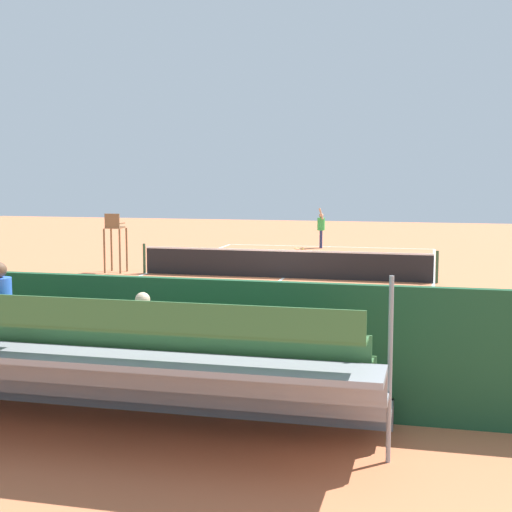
{
  "coord_description": "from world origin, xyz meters",
  "views": [
    {
      "loc": [
        -4.99,
        24.47,
        3.59
      ],
      "look_at": [
        0.0,
        4.0,
        1.2
      ],
      "focal_mm": 51.62,
      "sensor_mm": 36.0,
      "label": 1
    }
  ],
  "objects_px": {
    "umpire_chair": "(115,236)",
    "equipment_bag": "(196,384)",
    "tennis_racket": "(298,248)",
    "tennis_player": "(321,227)",
    "tennis_net": "(284,263)",
    "bleacher_stand": "(65,365)",
    "tennis_ball_near": "(303,249)",
    "courtside_bench": "(283,364)"
  },
  "relations": [
    {
      "from": "bleacher_stand",
      "to": "courtside_bench",
      "type": "relative_size",
      "value": 5.03
    },
    {
      "from": "tennis_net",
      "to": "bleacher_stand",
      "type": "distance_m",
      "value": 15.35
    },
    {
      "from": "umpire_chair",
      "to": "equipment_bag",
      "type": "bearing_deg",
      "value": 119.29
    },
    {
      "from": "bleacher_stand",
      "to": "umpire_chair",
      "type": "bearing_deg",
      "value": -67.88
    },
    {
      "from": "courtside_bench",
      "to": "tennis_ball_near",
      "type": "bearing_deg",
      "value": -80.76
    },
    {
      "from": "umpire_chair",
      "to": "equipment_bag",
      "type": "distance_m",
      "value": 15.33
    },
    {
      "from": "courtside_bench",
      "to": "tennis_ball_near",
      "type": "xyz_separation_m",
      "value": [
        3.67,
        -22.57,
        -0.53
      ]
    },
    {
      "from": "courtside_bench",
      "to": "tennis_racket",
      "type": "bearing_deg",
      "value": -80.16
    },
    {
      "from": "courtside_bench",
      "to": "bleacher_stand",
      "type": "bearing_deg",
      "value": 37.63
    },
    {
      "from": "tennis_racket",
      "to": "tennis_player",
      "type": "bearing_deg",
      "value": -150.13
    },
    {
      "from": "umpire_chair",
      "to": "tennis_racket",
      "type": "distance_m",
      "value": 11.03
    },
    {
      "from": "tennis_net",
      "to": "tennis_racket",
      "type": "distance_m",
      "value": 9.82
    },
    {
      "from": "courtside_bench",
      "to": "tennis_racket",
      "type": "height_order",
      "value": "courtside_bench"
    },
    {
      "from": "tennis_net",
      "to": "tennis_ball_near",
      "type": "height_order",
      "value": "tennis_net"
    },
    {
      "from": "umpire_chair",
      "to": "equipment_bag",
      "type": "xyz_separation_m",
      "value": [
        -7.48,
        13.33,
        -1.13
      ]
    },
    {
      "from": "tennis_net",
      "to": "equipment_bag",
      "type": "bearing_deg",
      "value": 95.46
    },
    {
      "from": "bleacher_stand",
      "to": "courtside_bench",
      "type": "xyz_separation_m",
      "value": [
        -2.69,
        -2.07,
        -0.37
      ]
    },
    {
      "from": "tennis_net",
      "to": "tennis_player",
      "type": "distance_m",
      "value": 10.32
    },
    {
      "from": "tennis_racket",
      "to": "tennis_ball_near",
      "type": "bearing_deg",
      "value": 126.61
    },
    {
      "from": "courtside_bench",
      "to": "umpire_chair",
      "type": "bearing_deg",
      "value": -56.03
    },
    {
      "from": "tennis_net",
      "to": "equipment_bag",
      "type": "height_order",
      "value": "tennis_net"
    },
    {
      "from": "courtside_bench",
      "to": "equipment_bag",
      "type": "relative_size",
      "value": 2.0
    },
    {
      "from": "umpire_chair",
      "to": "courtside_bench",
      "type": "xyz_separation_m",
      "value": [
        -8.9,
        13.21,
        -0.76
      ]
    },
    {
      "from": "tennis_net",
      "to": "umpire_chair",
      "type": "distance_m",
      "value": 6.25
    },
    {
      "from": "bleacher_stand",
      "to": "tennis_racket",
      "type": "bearing_deg",
      "value": -87.03
    },
    {
      "from": "tennis_net",
      "to": "tennis_racket",
      "type": "xyz_separation_m",
      "value": [
        1.29,
        -9.73,
        -0.49
      ]
    },
    {
      "from": "umpire_chair",
      "to": "tennis_player",
      "type": "height_order",
      "value": "umpire_chair"
    },
    {
      "from": "tennis_player",
      "to": "equipment_bag",
      "type": "bearing_deg",
      "value": 93.78
    },
    {
      "from": "tennis_player",
      "to": "tennis_racket",
      "type": "xyz_separation_m",
      "value": [
        1.01,
        0.58,
        -1.0
      ]
    },
    {
      "from": "tennis_net",
      "to": "courtside_bench",
      "type": "relative_size",
      "value": 5.72
    },
    {
      "from": "umpire_chair",
      "to": "tennis_racket",
      "type": "xyz_separation_m",
      "value": [
        -4.91,
        -9.79,
        -1.3
      ]
    },
    {
      "from": "tennis_player",
      "to": "tennis_ball_near",
      "type": "bearing_deg",
      "value": 55.5
    },
    {
      "from": "tennis_net",
      "to": "tennis_ball_near",
      "type": "distance_m",
      "value": 9.36
    },
    {
      "from": "bleacher_stand",
      "to": "tennis_player",
      "type": "distance_m",
      "value": 25.65
    },
    {
      "from": "equipment_bag",
      "to": "tennis_racket",
      "type": "distance_m",
      "value": 23.27
    },
    {
      "from": "tennis_racket",
      "to": "equipment_bag",
      "type": "bearing_deg",
      "value": 96.35
    },
    {
      "from": "tennis_ball_near",
      "to": "tennis_net",
      "type": "bearing_deg",
      "value": 95.99
    },
    {
      "from": "equipment_bag",
      "to": "tennis_ball_near",
      "type": "height_order",
      "value": "equipment_bag"
    },
    {
      "from": "courtside_bench",
      "to": "equipment_bag",
      "type": "distance_m",
      "value": 1.47
    },
    {
      "from": "equipment_bag",
      "to": "tennis_racket",
      "type": "relative_size",
      "value": 1.58
    },
    {
      "from": "tennis_player",
      "to": "tennis_racket",
      "type": "bearing_deg",
      "value": 29.87
    },
    {
      "from": "umpire_chair",
      "to": "equipment_bag",
      "type": "relative_size",
      "value": 2.38
    }
  ]
}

